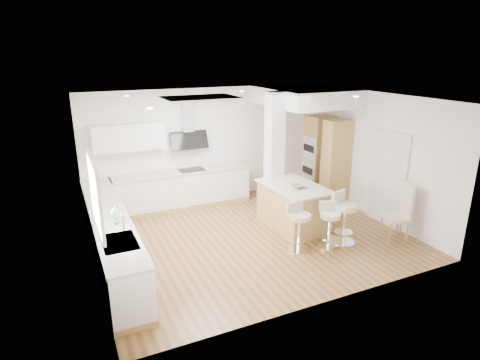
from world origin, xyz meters
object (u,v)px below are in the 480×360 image
peninsula (293,206)px  bar_stool_c (344,215)px  dining_chair (401,210)px  bar_stool_a (299,224)px  bar_stool_b (329,223)px

peninsula → bar_stool_c: bearing=-66.9°
dining_chair → peninsula: bearing=155.7°
bar_stool_c → peninsula: bearing=97.9°
bar_stool_a → peninsula: bearing=57.3°
peninsula → dining_chair: 2.14m
peninsula → dining_chair: bearing=-43.2°
bar_stool_a → bar_stool_b: 0.61m
bar_stool_a → dining_chair: bearing=-19.0°
bar_stool_c → dining_chair: bearing=-35.1°
bar_stool_b → dining_chair: (1.49, -0.31, 0.12)m
bar_stool_c → dining_chair: 1.18m
bar_stool_a → bar_stool_b: size_ratio=1.04×
bar_stool_a → dining_chair: dining_chair is taller
peninsula → bar_stool_a: 1.04m
peninsula → bar_stool_b: bearing=-85.5°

